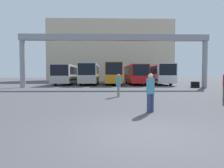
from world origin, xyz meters
The scene contains 11 objects.
ground_plane centered at (0.00, 0.00, 0.00)m, with size 200.00×200.00×0.00m, color #47474C.
building_backdrop centered at (0.00, 48.99, 7.45)m, with size 30.86×12.00×14.90m.
overhead_gantry centered at (0.00, 19.07, 5.18)m, with size 22.47×0.80×6.30m.
bus_slot_0 centered at (-7.20, 26.54, 1.71)m, with size 2.61×10.11×2.96m.
bus_slot_1 centered at (-3.60, 26.53, 1.81)m, with size 2.54×10.10×3.15m.
bus_slot_2 centered at (0.00, 26.63, 1.89)m, with size 2.46×10.31×3.29m.
bus_slot_3 centered at (3.60, 27.40, 1.73)m, with size 2.45×11.84×2.99m.
bus_slot_4 centered at (7.20, 26.68, 1.79)m, with size 2.58×10.40×3.10m.
pedestrian_mid_right centered at (0.85, 3.12, 0.83)m, with size 0.33×0.33×1.57m.
pedestrian_near_right centered at (-0.12, 8.88, 0.83)m, with size 0.33×0.33×1.57m.
tire_stack centered at (9.50, 18.38, 0.36)m, with size 1.04×1.04×0.72m.
Camera 1 is at (-0.90, -4.87, 1.52)m, focal length 32.00 mm.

